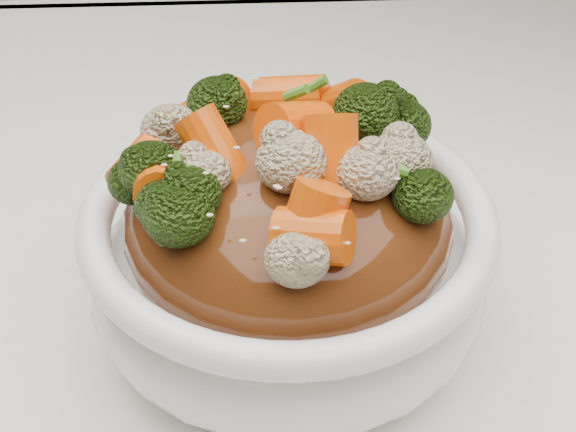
{
  "coord_description": "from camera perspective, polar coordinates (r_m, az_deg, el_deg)",
  "views": [
    {
      "loc": [
        0.04,
        -0.37,
        1.09
      ],
      "look_at": [
        0.06,
        -0.04,
        0.82
      ],
      "focal_mm": 50.0,
      "sensor_mm": 36.0,
      "label": 1
    }
  ],
  "objects": [
    {
      "name": "broccoli",
      "position": [
        0.38,
        0.0,
        6.8
      ],
      "size": [
        0.2,
        0.2,
        0.04
      ],
      "primitive_type": null,
      "rotation": [
        0.0,
        0.0,
        -0.2
      ],
      "color": "black",
      "rests_on": "sauce_base"
    },
    {
      "name": "cauliflower",
      "position": [
        0.38,
        0.0,
        6.55
      ],
      "size": [
        0.2,
        0.2,
        0.04
      ],
      "primitive_type": null,
      "rotation": [
        0.0,
        0.0,
        -0.2
      ],
      "color": "beige",
      "rests_on": "sauce_base"
    },
    {
      "name": "carrots",
      "position": [
        0.38,
        0.0,
        6.93
      ],
      "size": [
        0.2,
        0.2,
        0.05
      ],
      "primitive_type": null,
      "rotation": [
        0.0,
        0.0,
        -0.2
      ],
      "color": "#DB5007",
      "rests_on": "sauce_base"
    },
    {
      "name": "sesame_seeds",
      "position": [
        0.38,
        0.0,
        7.05
      ],
      "size": [
        0.18,
        0.18,
        0.01
      ],
      "primitive_type": null,
      "rotation": [
        0.0,
        0.0,
        -0.2
      ],
      "color": "beige",
      "rests_on": "sauce_base"
    },
    {
      "name": "tablecloth",
      "position": [
        0.51,
        -6.75,
        -5.51
      ],
      "size": [
        1.2,
        0.8,
        0.04
      ],
      "primitive_type": "cube",
      "color": "white",
      "rests_on": "dining_table"
    },
    {
      "name": "bowl",
      "position": [
        0.44,
        0.0,
        -3.31
      ],
      "size": [
        0.25,
        0.25,
        0.08
      ],
      "primitive_type": null,
      "rotation": [
        0.0,
        0.0,
        -0.2
      ],
      "color": "white",
      "rests_on": "tablecloth"
    },
    {
      "name": "sauce_base",
      "position": [
        0.42,
        0.0,
        -0.32
      ],
      "size": [
        0.2,
        0.2,
        0.09
      ],
      "primitive_type": "ellipsoid",
      "rotation": [
        0.0,
        0.0,
        -0.2
      ],
      "color": "#50250D",
      "rests_on": "bowl"
    },
    {
      "name": "scallions",
      "position": [
        0.38,
        -0.0,
        7.05
      ],
      "size": [
        0.15,
        0.15,
        0.02
      ],
      "primitive_type": null,
      "rotation": [
        0.0,
        0.0,
        -0.2
      ],
      "color": "#3A771B",
      "rests_on": "sauce_base"
    }
  ]
}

